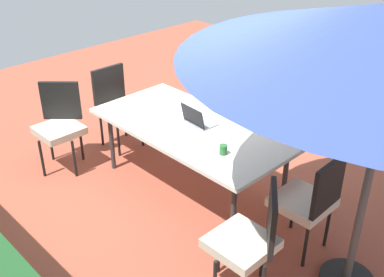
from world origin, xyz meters
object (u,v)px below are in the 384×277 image
(chair_northwest, at_px, (250,238))
(laptop, at_px, (198,120))
(chair_northeast, at_px, (60,122))
(dining_table, at_px, (192,130))
(cup, at_px, (223,150))
(chair_east, at_px, (117,104))
(chair_west, at_px, (310,199))

(chair_northwest, xyz_separation_m, laptop, (1.34, -0.77, 0.25))
(chair_northeast, xyz_separation_m, laptop, (-1.39, -0.80, 0.25))
(dining_table, xyz_separation_m, cup, (-0.60, 0.19, 0.09))
(chair_northwest, relative_size, chair_east, 1.00)
(chair_west, xyz_separation_m, cup, (0.79, 0.23, 0.25))
(dining_table, height_order, chair_northeast, chair_northeast)
(chair_northwest, height_order, cup, chair_northwest)
(chair_west, height_order, cup, chair_west)
(dining_table, relative_size, chair_west, 2.17)
(chair_northeast, distance_m, laptop, 1.62)
(chair_west, distance_m, chair_northeast, 2.87)
(dining_table, xyz_separation_m, chair_east, (1.33, -0.02, -0.15))
(chair_northeast, relative_size, laptop, 2.91)
(dining_table, distance_m, chair_northeast, 1.56)
(chair_east, bearing_deg, dining_table, -90.05)
(chair_west, xyz_separation_m, chair_northeast, (2.76, 0.78, 0.00))
(chair_east, bearing_deg, laptop, -87.44)
(chair_northwest, xyz_separation_m, cup, (0.75, -0.51, 0.25))
(chair_east, bearing_deg, chair_west, -88.75)
(cup, bearing_deg, chair_northwest, 145.76)
(dining_table, height_order, chair_east, chair_east)
(laptop, bearing_deg, chair_west, -176.72)
(chair_northeast, bearing_deg, dining_table, -17.17)
(cup, bearing_deg, laptop, -23.46)
(chair_east, distance_m, cup, 1.96)
(dining_table, relative_size, laptop, 6.30)
(chair_west, distance_m, chair_east, 2.73)
(dining_table, height_order, chair_west, chair_west)
(dining_table, distance_m, chair_northwest, 1.54)
(laptop, bearing_deg, chair_northeast, 34.28)
(dining_table, bearing_deg, chair_northwest, 152.58)
(chair_east, height_order, laptop, chair_east)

